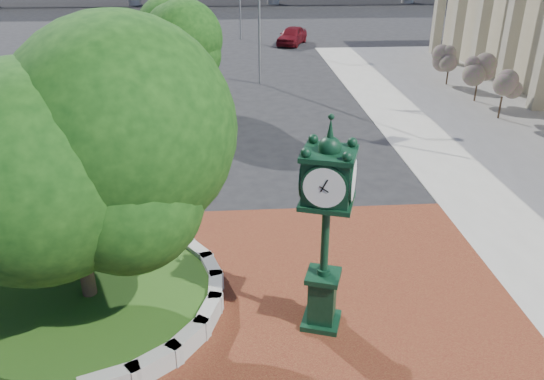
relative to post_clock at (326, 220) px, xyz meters
The scene contains 12 objects.
ground 3.23m from the post_clock, 124.84° to the left, with size 200.00×200.00×0.00m, color black.
plaza 3.00m from the post_clock, 169.46° to the left, with size 12.00×12.00×0.04m, color maroon.
planter_wall 4.54m from the post_clock, 161.86° to the left, with size 2.96×6.77×0.54m.
grass_bed 6.50m from the post_clock, 168.80° to the left, with size 6.10×6.10×0.40m, color #1E4112.
tree_planter 5.97m from the post_clock, 168.80° to the left, with size 5.20×5.20×6.33m.
tree_street 19.74m from the post_clock, 104.07° to the left, with size 4.40×4.40×5.45m.
post_clock is the anchor object (origin of this frame).
parked_car 38.31m from the post_clock, 84.92° to the left, with size 1.86×4.63×1.58m, color #600D15.
street_lamp_near 24.16m from the post_clock, 90.09° to the left, with size 1.89×0.45×8.47m.
shrub_near 19.74m from the post_clock, 52.76° to the left, with size 1.20×1.20×2.20m.
shrub_mid 22.50m from the post_clock, 57.59° to the left, with size 1.20×1.20×2.20m.
shrub_far 25.82m from the post_clock, 62.63° to the left, with size 1.20×1.20×2.20m.
Camera 1 is at (-1.17, -11.42, 8.60)m, focal length 35.00 mm.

